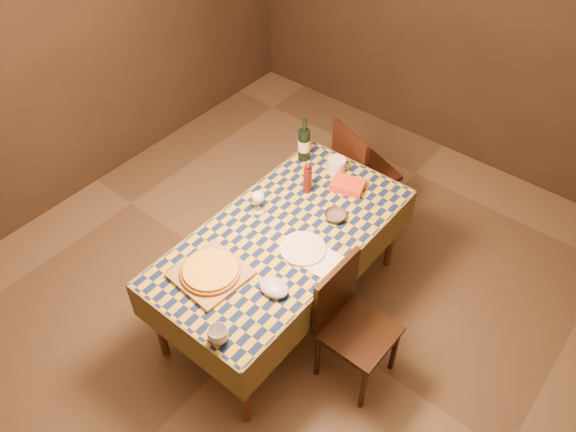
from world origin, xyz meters
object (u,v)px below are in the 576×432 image
at_px(dining_table, 283,242).
at_px(pizza, 210,271).
at_px(white_plate, 303,249).
at_px(chair_right, 349,319).
at_px(bowl, 335,216).
at_px(wine_bottle, 304,144).
at_px(cutting_board, 211,274).
at_px(chair_far, 359,169).

xyz_separation_m(dining_table, pizza, (-0.12, -0.54, 0.12)).
height_order(dining_table, white_plate, white_plate).
height_order(dining_table, chair_right, chair_right).
distance_m(bowl, wine_bottle, 0.68).
bearing_deg(dining_table, wine_bottle, 118.37).
distance_m(white_plate, chair_right, 0.52).
xyz_separation_m(pizza, chair_right, (0.75, 0.42, -0.29)).
relative_size(dining_table, white_plate, 6.24).
bearing_deg(cutting_board, bowl, 71.11).
relative_size(pizza, bowl, 3.22).
bearing_deg(white_plate, chair_right, -12.10).
xyz_separation_m(wine_bottle, chair_far, (0.25, 0.42, -0.38)).
height_order(pizza, white_plate, pizza).
distance_m(dining_table, wine_bottle, 0.83).
bearing_deg(pizza, wine_bottle, 101.66).
relative_size(white_plate, chair_right, 0.32).
height_order(bowl, chair_right, chair_right).
relative_size(white_plate, chair_far, 0.32).
bearing_deg(chair_right, chair_far, 121.52).
relative_size(pizza, chair_far, 0.51).
relative_size(cutting_board, white_plate, 1.35).
bearing_deg(white_plate, bowl, 90.91).
bearing_deg(dining_table, chair_right, -10.72).
distance_m(chair_far, chair_right, 1.46).
height_order(bowl, white_plate, bowl).
distance_m(cutting_board, pizza, 0.03).
bearing_deg(chair_far, chair_right, -58.48).
xyz_separation_m(cutting_board, chair_right, (0.75, 0.42, -0.26)).
xyz_separation_m(pizza, bowl, (0.30, 0.87, -0.02)).
xyz_separation_m(dining_table, wine_bottle, (-0.38, 0.70, 0.21)).
relative_size(bowl, chair_right, 0.16).
xyz_separation_m(dining_table, chair_right, (0.63, -0.12, -0.17)).
distance_m(dining_table, white_plate, 0.20).
bearing_deg(pizza, chair_right, 29.41).
bearing_deg(dining_table, cutting_board, -102.84).
bearing_deg(cutting_board, wine_bottle, 101.66).
xyz_separation_m(pizza, wine_bottle, (-0.26, 1.25, 0.09)).
distance_m(pizza, bowl, 0.92).
distance_m(pizza, chair_far, 1.69).
distance_m(pizza, white_plate, 0.60).
relative_size(wine_bottle, chair_far, 0.38).
height_order(bowl, wine_bottle, wine_bottle).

